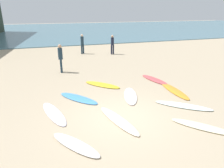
% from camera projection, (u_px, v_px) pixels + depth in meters
% --- Properties ---
extents(ground_plane, '(120.00, 120.00, 0.00)m').
position_uv_depth(ground_plane, '(120.00, 117.00, 8.03)').
color(ground_plane, tan).
extents(ocean_water, '(120.00, 40.00, 0.08)m').
position_uv_depth(ocean_water, '(55.00, 30.00, 41.20)').
color(ocean_water, slate).
rests_on(ocean_water, ground_plane).
extents(surfboard_0, '(1.05, 2.53, 0.08)m').
position_uv_depth(surfboard_0, '(118.00, 120.00, 7.73)').
color(surfboard_0, '#F6E3C2').
rests_on(surfboard_0, ground_plane).
extents(surfboard_1, '(1.10, 2.38, 0.06)m').
position_uv_depth(surfboard_1, '(54.00, 113.00, 8.24)').
color(surfboard_1, white).
rests_on(surfboard_1, ground_plane).
extents(surfboard_2, '(1.26, 2.20, 0.07)m').
position_uv_depth(surfboard_2, '(130.00, 96.00, 9.91)').
color(surfboard_2, white).
rests_on(surfboard_2, ground_plane).
extents(surfboard_3, '(1.80, 2.11, 0.08)m').
position_uv_depth(surfboard_3, '(78.00, 98.00, 9.61)').
color(surfboard_3, '#4A96E3').
rests_on(surfboard_3, ground_plane).
extents(surfboard_4, '(0.95, 2.19, 0.09)m').
position_uv_depth(surfboard_4, '(155.00, 80.00, 12.15)').
color(surfboard_4, '#DA5257').
rests_on(surfboard_4, ground_plane).
extents(surfboard_5, '(0.68, 2.46, 0.08)m').
position_uv_depth(surfboard_5, '(175.00, 91.00, 10.52)').
color(surfboard_5, orange).
rests_on(surfboard_5, ground_plane).
extents(surfboard_6, '(1.50, 1.89, 0.09)m').
position_uv_depth(surfboard_6, '(75.00, 145.00, 6.32)').
color(surfboard_6, silver).
rests_on(surfboard_6, ground_plane).
extents(surfboard_7, '(1.87, 1.98, 0.08)m').
position_uv_depth(surfboard_7, '(102.00, 85.00, 11.33)').
color(surfboard_7, yellow).
rests_on(surfboard_7, ground_plane).
extents(surfboard_8, '(1.77, 1.91, 0.08)m').
position_uv_depth(surfboard_8, '(202.00, 127.00, 7.29)').
color(surfboard_8, '#F0EBC3').
rests_on(surfboard_8, ground_plane).
extents(surfboard_9, '(2.14, 1.93, 0.08)m').
position_uv_depth(surfboard_9, '(183.00, 106.00, 8.87)').
color(surfboard_9, white).
rests_on(surfboard_9, ground_plane).
extents(beachgoer_near, '(0.35, 0.35, 1.73)m').
position_uv_depth(beachgoer_near, '(112.00, 44.00, 18.92)').
color(beachgoer_near, '#191E33').
rests_on(beachgoer_near, ground_plane).
extents(beachgoer_mid, '(0.30, 0.34, 1.83)m').
position_uv_depth(beachgoer_mid, '(60.00, 57.00, 13.37)').
color(beachgoer_mid, '#1E3342').
rests_on(beachgoer_mid, ground_plane).
extents(beachgoer_far, '(0.38, 0.38, 1.79)m').
position_uv_depth(beachgoer_far, '(82.00, 43.00, 19.10)').
color(beachgoer_far, '#1E3342').
rests_on(beachgoer_far, ground_plane).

